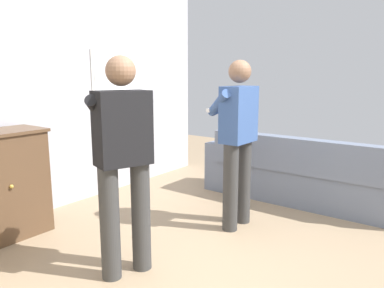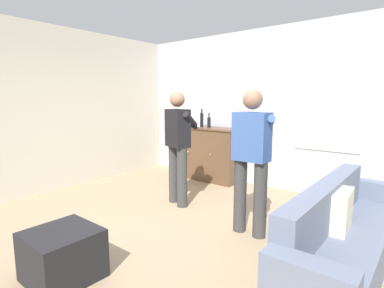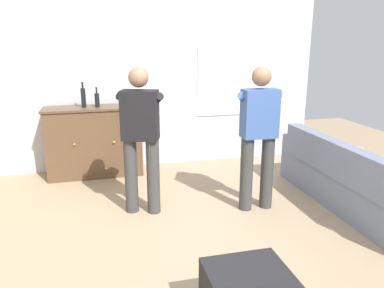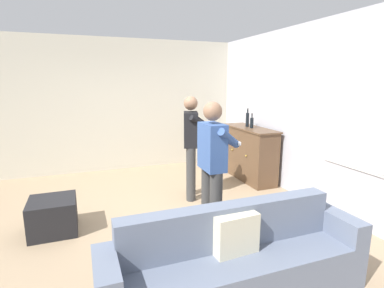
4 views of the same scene
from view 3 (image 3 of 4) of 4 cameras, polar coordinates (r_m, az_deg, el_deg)
ground at (r=3.85m, az=1.37°, el=-14.93°), size 10.40×10.40×0.00m
wall_back_with_window at (r=5.96m, az=-5.08°, el=10.08°), size 5.20×0.15×2.80m
couch at (r=4.86m, az=22.36°, el=-5.35°), size 0.57×2.39×0.83m
sideboard_cabinet at (r=5.69m, az=-14.60°, el=0.37°), size 1.39×0.49×1.03m
bottle_wine_green at (r=5.54m, az=-14.27°, el=6.58°), size 0.07×0.07×0.28m
bottle_liquor_amber at (r=5.56m, az=-16.23°, el=6.88°), size 0.07×0.07×0.36m
person_standing_left at (r=4.23m, az=-7.81°, el=1.49°), size 0.53×0.52×1.68m
person_standing_right at (r=4.36m, az=10.08°, el=1.80°), size 0.56×0.48×1.68m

